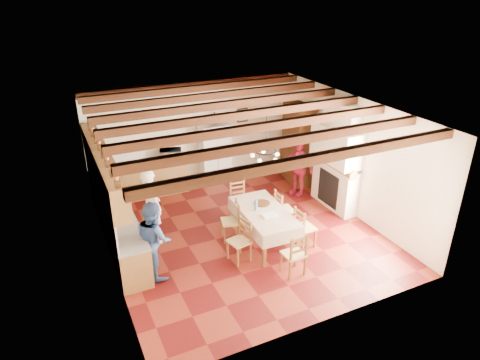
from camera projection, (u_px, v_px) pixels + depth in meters
name	position (u px, v px, depth m)	size (l,w,h in m)	color
floor	(242.00, 233.00, 10.22)	(6.00, 6.50, 0.02)	#4A0B0B
ceiling	(242.00, 110.00, 8.94)	(6.00, 6.50, 0.02)	silver
wall_back	(193.00, 133.00, 12.26)	(6.00, 0.02, 3.00)	beige
wall_front	(328.00, 251.00, 6.91)	(6.00, 0.02, 3.00)	beige
wall_left	(104.00, 203.00, 8.43)	(0.02, 6.50, 3.00)	beige
wall_right	(350.00, 155.00, 10.74)	(0.02, 6.50, 3.00)	beige
ceiling_beams	(242.00, 115.00, 8.99)	(6.00, 6.30, 0.16)	#35180F
lower_cabinets_left	(117.00, 221.00, 9.86)	(0.60, 4.30, 0.86)	brown
lower_cabinets_back	(146.00, 181.00, 11.86)	(2.30, 0.60, 0.86)	brown
countertop_left	(114.00, 204.00, 9.67)	(0.62, 4.30, 0.04)	slate
countertop_back	(144.00, 166.00, 11.67)	(2.34, 0.62, 0.04)	slate
backsplash_left	(99.00, 194.00, 9.42)	(0.03, 4.30, 0.60)	beige
backsplash_back	(141.00, 152.00, 11.77)	(2.30, 0.03, 0.60)	beige
upper_cabinets	(103.00, 166.00, 9.21)	(0.35, 4.20, 0.70)	brown
fireplace	(335.00, 158.00, 10.83)	(0.56, 1.60, 2.80)	beige
wall_picture	(242.00, 115.00, 12.68)	(0.34, 0.03, 0.42)	black
refrigerator	(214.00, 152.00, 12.60)	(0.88, 0.72, 1.76)	silver
hutch	(297.00, 144.00, 12.44)	(0.54, 1.29, 2.33)	#36190C
dining_table	(264.00, 214.00, 9.55)	(1.03, 1.92, 0.83)	beige
chandelier	(266.00, 151.00, 8.91)	(0.47, 0.47, 0.03)	black
chair_left_near	(239.00, 241.00, 9.04)	(0.42, 0.40, 0.96)	brown
chair_left_far	(230.00, 221.00, 9.80)	(0.42, 0.40, 0.96)	brown
chair_right_near	(305.00, 227.00, 9.56)	(0.42, 0.40, 0.96)	brown
chair_right_far	(284.00, 209.00, 10.31)	(0.42, 0.40, 0.96)	brown
chair_end_near	(294.00, 253.00, 8.63)	(0.42, 0.40, 0.96)	brown
chair_end_far	(240.00, 201.00, 10.68)	(0.42, 0.40, 0.96)	brown
person_man	(151.00, 206.00, 9.54)	(0.66, 0.43, 1.80)	white
person_woman_blue	(154.00, 239.00, 8.49)	(0.79, 0.62, 1.63)	#35508B
person_woman_red	(298.00, 168.00, 11.77)	(0.92, 0.38, 1.57)	#B31C3C
microwave	(171.00, 155.00, 11.89)	(0.59, 0.40, 0.33)	silver
fridge_vase	(215.00, 118.00, 12.18)	(0.31, 0.31, 0.32)	#36190C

